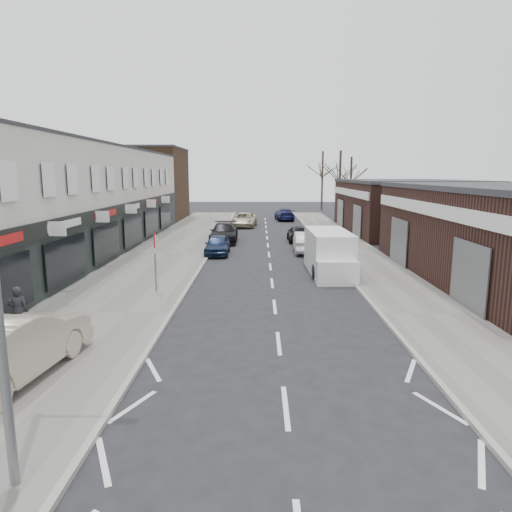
{
  "coord_description": "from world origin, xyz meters",
  "views": [
    {
      "loc": [
        -0.59,
        -7.62,
        5.24
      ],
      "look_at": [
        -0.72,
        7.04,
        2.6
      ],
      "focal_mm": 32.0,
      "sensor_mm": 36.0,
      "label": 1
    }
  ],
  "objects_px": {
    "pedestrian": "(18,311)",
    "parked_car_right_c": "(284,214)",
    "sedan_on_pavement": "(10,347)",
    "parked_car_left_c": "(244,220)",
    "parked_car_right_b": "(298,233)",
    "white_van": "(329,253)",
    "parked_car_right_a": "(305,242)",
    "warning_sign": "(155,245)",
    "parked_car_left_a": "(217,245)",
    "parked_car_left_b": "(224,233)"
  },
  "relations": [
    {
      "from": "pedestrian",
      "to": "parked_car_right_c",
      "type": "relative_size",
      "value": 0.35
    },
    {
      "from": "sedan_on_pavement",
      "to": "parked_car_right_c",
      "type": "xyz_separation_m",
      "value": [
        9.08,
        41.53,
        -0.29
      ]
    },
    {
      "from": "parked_car_left_c",
      "to": "parked_car_right_b",
      "type": "height_order",
      "value": "parked_car_left_c"
    },
    {
      "from": "parked_car_left_c",
      "to": "parked_car_right_b",
      "type": "xyz_separation_m",
      "value": [
        4.58,
        -10.37,
        -0.03
      ]
    },
    {
      "from": "white_van",
      "to": "pedestrian",
      "type": "relative_size",
      "value": 3.55
    },
    {
      "from": "parked_car_right_a",
      "to": "parked_car_right_c",
      "type": "distance_m",
      "value": 21.75
    },
    {
      "from": "parked_car_right_c",
      "to": "parked_car_right_b",
      "type": "bearing_deg",
      "value": 85.88
    },
    {
      "from": "parked_car_right_b",
      "to": "parked_car_right_c",
      "type": "height_order",
      "value": "parked_car_right_c"
    },
    {
      "from": "warning_sign",
      "to": "sedan_on_pavement",
      "type": "bearing_deg",
      "value": -101.02
    },
    {
      "from": "parked_car_right_a",
      "to": "parked_car_right_b",
      "type": "xyz_separation_m",
      "value": [
        -0.1,
        4.87,
        -0.04
      ]
    },
    {
      "from": "parked_car_right_b",
      "to": "parked_car_right_c",
      "type": "bearing_deg",
      "value": -89.95
    },
    {
      "from": "parked_car_right_b",
      "to": "pedestrian",
      "type": "bearing_deg",
      "value": 63.15
    },
    {
      "from": "white_van",
      "to": "sedan_on_pavement",
      "type": "bearing_deg",
      "value": -128.25
    },
    {
      "from": "parked_car_right_a",
      "to": "pedestrian",
      "type": "bearing_deg",
      "value": 58.47
    },
    {
      "from": "warning_sign",
      "to": "parked_car_left_a",
      "type": "bearing_deg",
      "value": 80.02
    },
    {
      "from": "pedestrian",
      "to": "parked_car_left_c",
      "type": "height_order",
      "value": "pedestrian"
    },
    {
      "from": "white_van",
      "to": "pedestrian",
      "type": "xyz_separation_m",
      "value": [
        -11.37,
        -10.14,
        -0.13
      ]
    },
    {
      "from": "sedan_on_pavement",
      "to": "white_van",
      "type": "bearing_deg",
      "value": -120.03
    },
    {
      "from": "parked_car_left_c",
      "to": "parked_car_right_c",
      "type": "distance_m",
      "value": 7.86
    },
    {
      "from": "parked_car_left_a",
      "to": "parked_car_right_a",
      "type": "xyz_separation_m",
      "value": [
        5.89,
        0.96,
        0.06
      ]
    },
    {
      "from": "parked_car_left_a",
      "to": "parked_car_right_c",
      "type": "distance_m",
      "value": 23.39
    },
    {
      "from": "warning_sign",
      "to": "white_van",
      "type": "height_order",
      "value": "warning_sign"
    },
    {
      "from": "parked_car_left_c",
      "to": "warning_sign",
      "type": "bearing_deg",
      "value": -91.82
    },
    {
      "from": "warning_sign",
      "to": "sedan_on_pavement",
      "type": "xyz_separation_m",
      "value": [
        -1.72,
        -8.83,
        -1.23
      ]
    },
    {
      "from": "pedestrian",
      "to": "parked_car_left_b",
      "type": "xyz_separation_m",
      "value": [
        4.88,
        21.31,
        -0.2
      ]
    },
    {
      "from": "pedestrian",
      "to": "parked_car_right_b",
      "type": "bearing_deg",
      "value": -132.73
    },
    {
      "from": "warning_sign",
      "to": "parked_car_right_b",
      "type": "relative_size",
      "value": 0.7
    },
    {
      "from": "parked_car_left_a",
      "to": "parked_car_left_b",
      "type": "relative_size",
      "value": 0.75
    },
    {
      "from": "parked_car_left_a",
      "to": "white_van",
      "type": "bearing_deg",
      "value": -41.25
    },
    {
      "from": "sedan_on_pavement",
      "to": "parked_car_right_a",
      "type": "height_order",
      "value": "sedan_on_pavement"
    },
    {
      "from": "sedan_on_pavement",
      "to": "pedestrian",
      "type": "height_order",
      "value": "sedan_on_pavement"
    },
    {
      "from": "white_van",
      "to": "parked_car_right_b",
      "type": "relative_size",
      "value": 1.5
    },
    {
      "from": "white_van",
      "to": "pedestrian",
      "type": "height_order",
      "value": "white_van"
    },
    {
      "from": "sedan_on_pavement",
      "to": "parked_car_right_b",
      "type": "bearing_deg",
      "value": -103.57
    },
    {
      "from": "parked_car_right_a",
      "to": "parked_car_right_c",
      "type": "height_order",
      "value": "parked_car_right_a"
    },
    {
      "from": "parked_car_right_b",
      "to": "sedan_on_pavement",
      "type": "bearing_deg",
      "value": 68.84
    },
    {
      "from": "parked_car_right_a",
      "to": "parked_car_left_a",
      "type": "bearing_deg",
      "value": 10.52
    },
    {
      "from": "parked_car_left_a",
      "to": "parked_car_left_b",
      "type": "height_order",
      "value": "parked_car_left_b"
    },
    {
      "from": "parked_car_left_b",
      "to": "parked_car_left_c",
      "type": "relative_size",
      "value": 1.03
    },
    {
      "from": "warning_sign",
      "to": "pedestrian",
      "type": "bearing_deg",
      "value": -118.42
    },
    {
      "from": "parked_car_left_a",
      "to": "parked_car_right_a",
      "type": "relative_size",
      "value": 0.89
    },
    {
      "from": "warning_sign",
      "to": "parked_car_left_c",
      "type": "height_order",
      "value": "warning_sign"
    },
    {
      "from": "parked_car_left_a",
      "to": "parked_car_left_c",
      "type": "height_order",
      "value": "parked_car_left_c"
    },
    {
      "from": "warning_sign",
      "to": "pedestrian",
      "type": "distance_m",
      "value": 6.67
    },
    {
      "from": "white_van",
      "to": "parked_car_left_a",
      "type": "relative_size",
      "value": 1.53
    },
    {
      "from": "white_van",
      "to": "parked_car_left_c",
      "type": "bearing_deg",
      "value": 102.44
    },
    {
      "from": "parked_car_right_c",
      "to": "sedan_on_pavement",
      "type": "bearing_deg",
      "value": 72.93
    },
    {
      "from": "sedan_on_pavement",
      "to": "parked_car_right_b",
      "type": "xyz_separation_m",
      "value": [
        9.26,
        24.66,
        -0.31
      ]
    },
    {
      "from": "white_van",
      "to": "parked_car_right_a",
      "type": "xyz_separation_m",
      "value": [
        -0.61,
        6.57,
        -0.36
      ]
    },
    {
      "from": "white_van",
      "to": "warning_sign",
      "type": "bearing_deg",
      "value": -153.23
    }
  ]
}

